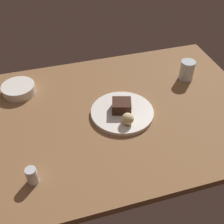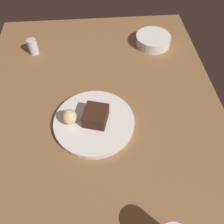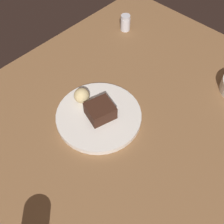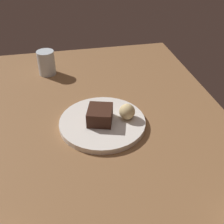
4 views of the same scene
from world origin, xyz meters
TOP-DOWN VIEW (x-y plane):
  - dining_table at (0.00, 0.00)cm, footprint 120.00×84.00cm
  - dessert_plate at (2.22, -1.91)cm, footprint 25.76×25.76cm
  - chocolate_cake_slice at (2.11, -1.24)cm, footprint 9.31×8.92cm
  - bread_roll at (1.95, -9.38)cm, footprint 4.75×4.75cm
  - salt_shaker at (-35.75, -25.10)cm, footprint 3.81×3.81cm

SIDE VIEW (x-z plane):
  - dining_table at x=0.00cm, z-range 0.00..3.00cm
  - dessert_plate at x=2.22cm, z-range 3.00..4.71cm
  - salt_shaker at x=-35.75cm, z-range 2.95..9.25cm
  - chocolate_cake_slice at x=2.11cm, z-range 4.71..9.14cm
  - bread_roll at x=1.95cm, z-range 4.71..9.46cm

